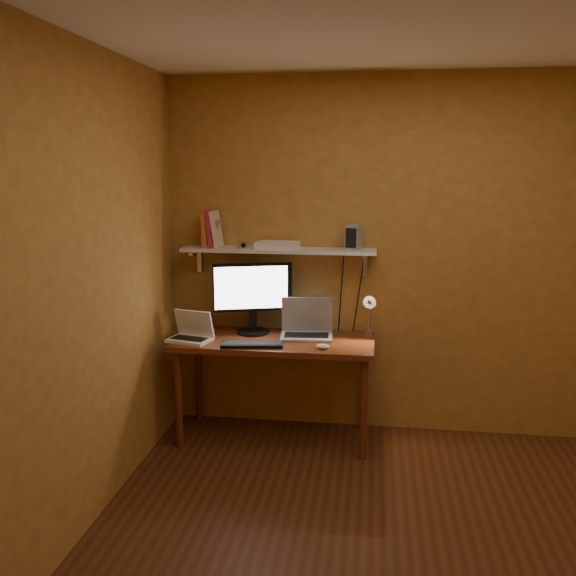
% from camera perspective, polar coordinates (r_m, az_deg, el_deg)
% --- Properties ---
extents(room, '(3.44, 3.24, 2.64)m').
position_cam_1_polar(room, '(2.90, 11.65, -1.82)').
color(room, '#532A15').
rests_on(room, ground).
extents(desk, '(1.40, 0.60, 0.75)m').
position_cam_1_polar(desk, '(4.35, -1.26, -5.90)').
color(desk, maroon).
rests_on(desk, ground).
extents(wall_shelf, '(1.40, 0.25, 0.21)m').
position_cam_1_polar(wall_shelf, '(4.39, -0.88, 3.54)').
color(wall_shelf, silver).
rests_on(wall_shelf, room).
extents(monitor, '(0.56, 0.30, 0.52)m').
position_cam_1_polar(monitor, '(4.43, -3.34, -0.57)').
color(monitor, black).
rests_on(monitor, desk).
extents(laptop, '(0.39, 0.30, 0.28)m').
position_cam_1_polar(laptop, '(4.39, 1.77, -3.60)').
color(laptop, gray).
rests_on(laptop, desk).
extents(netbook, '(0.33, 0.27, 0.21)m').
position_cam_1_polar(netbook, '(4.35, -9.01, -4.10)').
color(netbook, white).
rests_on(netbook, desk).
extents(keyboard, '(0.43, 0.20, 0.02)m').
position_cam_1_polar(keyboard, '(4.17, -3.38, -5.28)').
color(keyboard, black).
rests_on(keyboard, desk).
extents(mouse, '(0.10, 0.07, 0.03)m').
position_cam_1_polar(mouse, '(4.11, 3.28, -5.48)').
color(mouse, white).
rests_on(mouse, desk).
extents(desk_lamp, '(0.09, 0.23, 0.38)m').
position_cam_1_polar(desk_lamp, '(4.35, 7.62, -2.01)').
color(desk_lamp, silver).
rests_on(desk_lamp, desk).
extents(speaker_left, '(0.11, 0.11, 0.20)m').
position_cam_1_polar(speaker_left, '(4.47, -7.28, 5.06)').
color(speaker_left, gray).
rests_on(speaker_left, wall_shelf).
extents(speaker_right, '(0.12, 0.12, 0.17)m').
position_cam_1_polar(speaker_right, '(4.33, 6.15, 4.75)').
color(speaker_right, gray).
rests_on(speaker_right, wall_shelf).
extents(books, '(0.14, 0.18, 0.27)m').
position_cam_1_polar(books, '(4.49, -7.17, 5.52)').
color(books, '#C45228').
rests_on(books, wall_shelf).
extents(shelf_camera, '(0.10, 0.06, 0.06)m').
position_cam_1_polar(shelf_camera, '(4.36, -4.22, 4.04)').
color(shelf_camera, silver).
rests_on(shelf_camera, wall_shelf).
extents(router, '(0.31, 0.22, 0.05)m').
position_cam_1_polar(router, '(4.38, -1.00, 4.04)').
color(router, white).
rests_on(router, wall_shelf).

